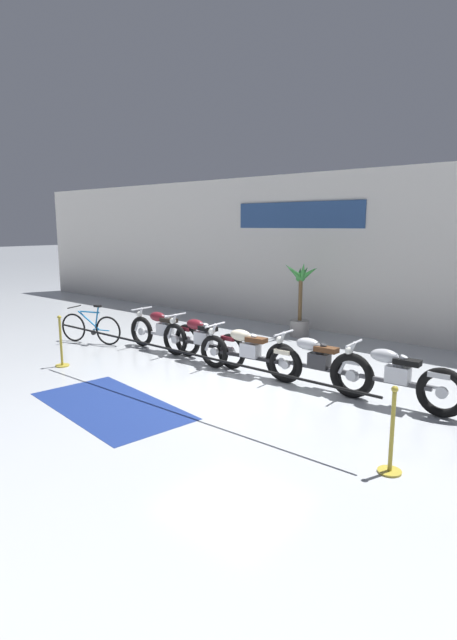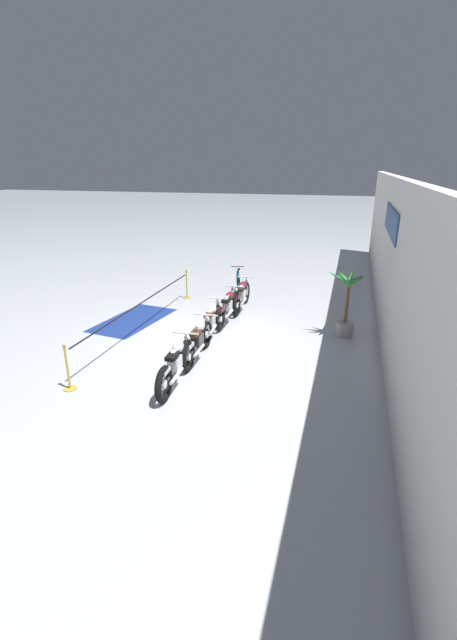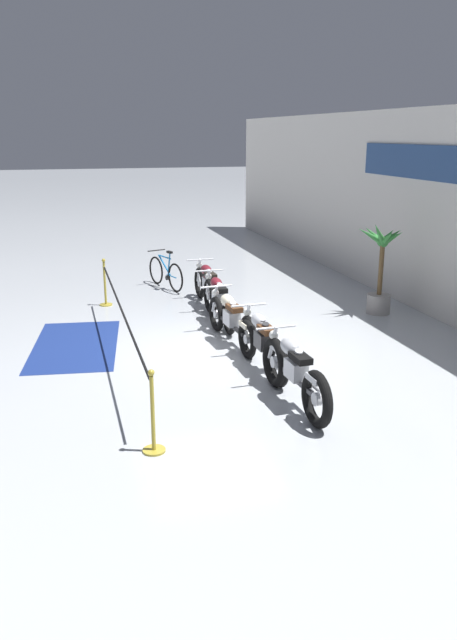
{
  "view_description": "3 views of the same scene",
  "coord_description": "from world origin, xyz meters",
  "px_view_note": "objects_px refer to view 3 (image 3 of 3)",
  "views": [
    {
      "loc": [
        5.58,
        -6.8,
        2.84
      ],
      "look_at": [
        -0.67,
        0.61,
        0.99
      ],
      "focal_mm": 28.0,
      "sensor_mm": 36.0,
      "label": 1
    },
    {
      "loc": [
        10.38,
        3.99,
        4.52
      ],
      "look_at": [
        -0.32,
        0.94,
        0.46
      ],
      "focal_mm": 24.0,
      "sensor_mm": 36.0,
      "label": 2
    },
    {
      "loc": [
        10.28,
        -2.4,
        3.68
      ],
      "look_at": [
        0.53,
        0.28,
        0.64
      ],
      "focal_mm": 35.0,
      "sensor_mm": 36.0,
      "label": 3
    }
  ],
  "objects_px": {
    "motorcycle_silver_4": "(294,373)",
    "motorcycle_maroon_0": "(208,285)",
    "floor_banner": "(76,345)",
    "motorcycle_cream_2": "(231,319)",
    "motorcycle_maroon_1": "(218,300)",
    "stanchion_far_left": "(114,300)",
    "motorcycle_silver_3": "(262,342)",
    "stanchion_mid_left": "(153,424)",
    "bicycle": "(166,273)",
    "potted_palm_left_of_row": "(380,268)"
  },
  "relations": [
    {
      "from": "motorcycle_silver_4",
      "to": "motorcycle_maroon_0",
      "type": "bearing_deg",
      "value": 179.13
    },
    {
      "from": "motorcycle_silver_4",
      "to": "floor_banner",
      "type": "bearing_deg",
      "value": -140.2
    },
    {
      "from": "motorcycle_cream_2",
      "to": "motorcycle_maroon_1",
      "type": "bearing_deg",
      "value": 175.07
    },
    {
      "from": "motorcycle_maroon_1",
      "to": "stanchion_far_left",
      "type": "xyz_separation_m",
      "value": [
        0.27,
        -2.09,
        0.22
      ]
    },
    {
      "from": "motorcycle_maroon_0",
      "to": "motorcycle_silver_4",
      "type": "distance_m",
      "value": 5.42
    },
    {
      "from": "motorcycle_cream_2",
      "to": "stanchion_far_left",
      "type": "xyz_separation_m",
      "value": [
        -1.06,
        -1.98,
        0.24
      ]
    },
    {
      "from": "motorcycle_silver_3",
      "to": "stanchion_mid_left",
      "type": "distance_m",
      "value": 3.07
    },
    {
      "from": "stanchion_mid_left",
      "to": "floor_banner",
      "type": "height_order",
      "value": "stanchion_mid_left"
    },
    {
      "from": "motorcycle_cream_2",
      "to": "motorcycle_silver_3",
      "type": "distance_m",
      "value": 1.42
    },
    {
      "from": "bicycle",
      "to": "stanchion_mid_left",
      "type": "xyz_separation_m",
      "value": [
        8.16,
        -1.57,
        -0.02
      ]
    },
    {
      "from": "motorcycle_maroon_1",
      "to": "motorcycle_cream_2",
      "type": "relative_size",
      "value": 1.01
    },
    {
      "from": "motorcycle_silver_4",
      "to": "bicycle",
      "type": "height_order",
      "value": "motorcycle_silver_4"
    },
    {
      "from": "potted_palm_left_of_row",
      "to": "bicycle",
      "type": "bearing_deg",
      "value": -131.07
    },
    {
      "from": "potted_palm_left_of_row",
      "to": "stanchion_far_left",
      "type": "relative_size",
      "value": 0.29
    },
    {
      "from": "bicycle",
      "to": "stanchion_mid_left",
      "type": "distance_m",
      "value": 8.31
    },
    {
      "from": "motorcycle_cream_2",
      "to": "stanchion_mid_left",
      "type": "relative_size",
      "value": 2.19
    },
    {
      "from": "motorcycle_maroon_0",
      "to": "stanchion_far_left",
      "type": "distance_m",
      "value": 2.7
    },
    {
      "from": "motorcycle_maroon_0",
      "to": "stanchion_mid_left",
      "type": "relative_size",
      "value": 2.08
    },
    {
      "from": "motorcycle_silver_3",
      "to": "bicycle",
      "type": "xyz_separation_m",
      "value": [
        -5.93,
        -0.54,
        -0.09
      ]
    },
    {
      "from": "motorcycle_cream_2",
      "to": "motorcycle_silver_3",
      "type": "height_order",
      "value": "motorcycle_silver_3"
    },
    {
      "from": "motorcycle_silver_3",
      "to": "motorcycle_maroon_0",
      "type": "bearing_deg",
      "value": 178.83
    },
    {
      "from": "motorcycle_silver_3",
      "to": "potted_palm_left_of_row",
      "type": "bearing_deg",
      "value": 126.13
    },
    {
      "from": "bicycle",
      "to": "potted_palm_left_of_row",
      "type": "xyz_separation_m",
      "value": [
        3.44,
        3.95,
        0.61
      ]
    },
    {
      "from": "motorcycle_silver_3",
      "to": "stanchion_far_left",
      "type": "height_order",
      "value": "stanchion_far_left"
    },
    {
      "from": "potted_palm_left_of_row",
      "to": "motorcycle_silver_4",
      "type": "bearing_deg",
      "value": -41.25
    },
    {
      "from": "motorcycle_maroon_0",
      "to": "bicycle",
      "type": "distance_m",
      "value": 2.01
    },
    {
      "from": "motorcycle_silver_3",
      "to": "bicycle",
      "type": "bearing_deg",
      "value": -174.81
    },
    {
      "from": "motorcycle_maroon_0",
      "to": "motorcycle_cream_2",
      "type": "distance_m",
      "value": 2.62
    },
    {
      "from": "motorcycle_silver_3",
      "to": "floor_banner",
      "type": "distance_m",
      "value": 3.56
    },
    {
      "from": "motorcycle_cream_2",
      "to": "potted_palm_left_of_row",
      "type": "bearing_deg",
      "value": 106.91
    },
    {
      "from": "stanchion_mid_left",
      "to": "motorcycle_silver_4",
      "type": "bearing_deg",
      "value": 111.47
    },
    {
      "from": "motorcycle_maroon_1",
      "to": "motorcycle_cream_2",
      "type": "distance_m",
      "value": 1.33
    },
    {
      "from": "motorcycle_maroon_0",
      "to": "stanchion_far_left",
      "type": "relative_size",
      "value": 0.32
    },
    {
      "from": "motorcycle_maroon_1",
      "to": "motorcycle_silver_3",
      "type": "xyz_separation_m",
      "value": [
        2.74,
        0.02,
        -0.01
      ]
    },
    {
      "from": "motorcycle_silver_3",
      "to": "stanchion_far_left",
      "type": "relative_size",
      "value": 0.31
    },
    {
      "from": "bicycle",
      "to": "stanchion_mid_left",
      "type": "height_order",
      "value": "stanchion_mid_left"
    },
    {
      "from": "motorcycle_cream_2",
      "to": "floor_banner",
      "type": "distance_m",
      "value": 2.85
    },
    {
      "from": "bicycle",
      "to": "potted_palm_left_of_row",
      "type": "relative_size",
      "value": 0.82
    },
    {
      "from": "stanchion_far_left",
      "to": "motorcycle_silver_3",
      "type": "bearing_deg",
      "value": 40.52
    },
    {
      "from": "stanchion_far_left",
      "to": "stanchion_mid_left",
      "type": "xyz_separation_m",
      "value": [
        4.7,
        0.0,
        -0.33
      ]
    },
    {
      "from": "motorcycle_maroon_1",
      "to": "motorcycle_silver_4",
      "type": "bearing_deg",
      "value": 0.28
    },
    {
      "from": "stanchion_far_left",
      "to": "bicycle",
      "type": "bearing_deg",
      "value": 155.61
    },
    {
      "from": "motorcycle_maroon_1",
      "to": "motorcycle_silver_3",
      "type": "distance_m",
      "value": 2.74
    },
    {
      "from": "motorcycle_maroon_0",
      "to": "stanchion_far_left",
      "type": "xyz_separation_m",
      "value": [
        1.55,
        -2.19,
        0.23
      ]
    },
    {
      "from": "motorcycle_maroon_1",
      "to": "motorcycle_silver_3",
      "type": "bearing_deg",
      "value": 0.41
    },
    {
      "from": "motorcycle_silver_4",
      "to": "stanchion_far_left",
      "type": "xyz_separation_m",
      "value": [
        -3.87,
        -2.11,
        0.22
      ]
    },
    {
      "from": "motorcycle_silver_4",
      "to": "potted_palm_left_of_row",
      "type": "xyz_separation_m",
      "value": [
        -3.89,
        3.41,
        0.52
      ]
    },
    {
      "from": "motorcycle_cream_2",
      "to": "motorcycle_silver_4",
      "type": "relative_size",
      "value": 1.05
    },
    {
      "from": "bicycle",
      "to": "floor_banner",
      "type": "distance_m",
      "value": 4.55
    },
    {
      "from": "motorcycle_silver_4",
      "to": "potted_palm_left_of_row",
      "type": "height_order",
      "value": "potted_palm_left_of_row"
    }
  ]
}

